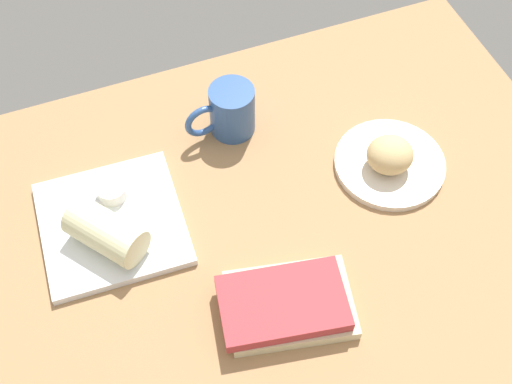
% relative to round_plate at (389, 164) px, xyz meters
% --- Properties ---
extents(dining_table, '(1.10, 0.90, 0.04)m').
position_rel_round_plate_xyz_m(dining_table, '(-0.22, -0.07, -0.03)').
color(dining_table, '#9E754C').
rests_on(dining_table, ground).
extents(round_plate, '(0.20, 0.20, 0.01)m').
position_rel_round_plate_xyz_m(round_plate, '(0.00, 0.00, 0.00)').
color(round_plate, silver).
rests_on(round_plate, dining_table).
extents(scone_pastry, '(0.10, 0.10, 0.06)m').
position_rel_round_plate_xyz_m(scone_pastry, '(-0.01, -0.01, 0.04)').
color(scone_pastry, tan).
rests_on(scone_pastry, round_plate).
extents(square_plate, '(0.25, 0.25, 0.02)m').
position_rel_round_plate_xyz_m(square_plate, '(-0.51, 0.05, 0.00)').
color(square_plate, white).
rests_on(square_plate, dining_table).
extents(sauce_cup, '(0.05, 0.05, 0.03)m').
position_rel_round_plate_xyz_m(sauce_cup, '(-0.49, 0.11, 0.02)').
color(sauce_cup, silver).
rests_on(sauce_cup, square_plate).
extents(breakfast_wrap, '(0.13, 0.15, 0.07)m').
position_rel_round_plate_xyz_m(breakfast_wrap, '(-0.52, 0.01, 0.04)').
color(breakfast_wrap, beige).
rests_on(breakfast_wrap, square_plate).
extents(book_stack, '(0.23, 0.18, 0.05)m').
position_rel_round_plate_xyz_m(book_stack, '(-0.29, -0.20, 0.01)').
color(book_stack, beige).
rests_on(book_stack, dining_table).
extents(coffee_mug, '(0.14, 0.09, 0.10)m').
position_rel_round_plate_xyz_m(coffee_mug, '(-0.24, 0.19, 0.04)').
color(coffee_mug, '#2D518C').
rests_on(coffee_mug, dining_table).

